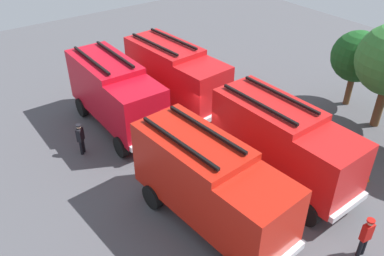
% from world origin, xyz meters
% --- Properties ---
extents(ground_plane, '(49.45, 49.45, 0.00)m').
position_xyz_m(ground_plane, '(0.00, 0.00, 0.00)').
color(ground_plane, '#4C4C51').
extents(fire_truck_0, '(7.21, 2.77, 3.88)m').
position_xyz_m(fire_truck_0, '(-4.43, -1.92, 2.15)').
color(fire_truck_0, red).
rests_on(fire_truck_0, ground).
extents(fire_truck_1, '(7.37, 3.22, 3.88)m').
position_xyz_m(fire_truck_1, '(4.41, -2.37, 2.15)').
color(fire_truck_1, red).
rests_on(fire_truck_1, ground).
extents(fire_truck_2, '(7.37, 3.21, 3.88)m').
position_xyz_m(fire_truck_2, '(-4.41, 2.04, 2.15)').
color(fire_truck_2, red).
rests_on(fire_truck_2, ground).
extents(fire_truck_3, '(7.26, 2.90, 3.88)m').
position_xyz_m(fire_truck_3, '(4.16, 1.97, 2.15)').
color(fire_truck_3, red).
rests_on(fire_truck_3, ground).
extents(firefighter_0, '(0.30, 0.45, 1.84)m').
position_xyz_m(firefighter_0, '(9.12, 1.22, 1.04)').
color(firefighter_0, black).
rests_on(firefighter_0, ground).
extents(firefighter_1, '(0.48, 0.39, 1.78)m').
position_xyz_m(firefighter_1, '(5.44, 5.07, 1.01)').
color(firefighter_1, black).
rests_on(firefighter_1, ground).
extents(firefighter_2, '(0.46, 0.47, 1.72)m').
position_xyz_m(firefighter_2, '(-3.16, -4.64, 0.97)').
color(firefighter_2, black).
rests_on(firefighter_2, ground).
extents(tree_0, '(2.99, 2.99, 4.64)m').
position_xyz_m(tree_0, '(1.70, 10.67, 3.12)').
color(tree_0, brown).
rests_on(tree_0, ground).
extents(traffic_cone_0, '(0.47, 0.47, 0.68)m').
position_xyz_m(traffic_cone_0, '(-2.11, 4.93, 0.34)').
color(traffic_cone_0, '#F2600C').
rests_on(traffic_cone_0, ground).
extents(traffic_cone_1, '(0.40, 0.40, 0.57)m').
position_xyz_m(traffic_cone_1, '(6.71, 5.19, 0.29)').
color(traffic_cone_1, '#F2600C').
rests_on(traffic_cone_1, ground).
extents(traffic_cone_2, '(0.48, 0.48, 0.69)m').
position_xyz_m(traffic_cone_2, '(-6.69, 5.11, 0.34)').
color(traffic_cone_2, '#F2600C').
rests_on(traffic_cone_2, ground).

